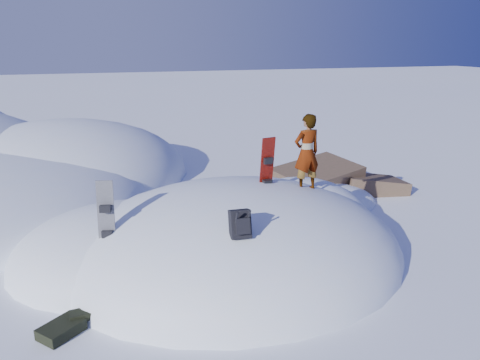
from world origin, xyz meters
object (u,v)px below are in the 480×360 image
object	(u,v)px
snowboard_red	(267,174)
snowboard_dark	(106,224)
person	(307,153)
backpack	(240,224)

from	to	relation	value
snowboard_red	snowboard_dark	bearing A→B (deg)	-178.01
snowboard_red	person	xyz separation A→B (m)	(0.81, -0.18, 0.43)
snowboard_red	person	bearing A→B (deg)	-22.86
snowboard_dark	person	size ratio (longest dim) A/B	0.96
snowboard_red	person	size ratio (longest dim) A/B	0.99
snowboard_red	snowboard_dark	distance (m)	3.36
snowboard_dark	person	world-z (taller)	person
snowboard_dark	backpack	distance (m)	2.41
snowboard_red	backpack	size ratio (longest dim) A/B	2.90
snowboard_dark	person	distance (m)	4.19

